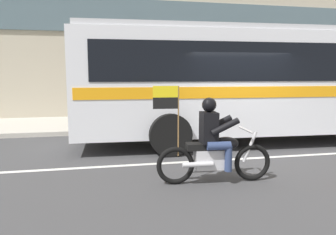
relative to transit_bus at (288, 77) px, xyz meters
name	(u,v)px	position (x,y,z in m)	size (l,w,h in m)	color
ground_plane	(239,152)	(-2.00, -1.19, -1.88)	(60.00, 60.00, 0.00)	#3D3D3F
sidewalk_curb	(187,121)	(-2.00, 3.91, -1.81)	(28.00, 3.80, 0.15)	#B7B2A8
lane_center_stripe	(250,158)	(-2.00, -1.79, -1.88)	(26.60, 0.14, 0.01)	silver
transit_bus	(288,77)	(0.00, 0.00, 0.00)	(12.33, 3.04, 3.22)	silver
motorcycle_with_rider	(214,147)	(-3.44, -3.23, -1.22)	(2.19, 0.64, 1.78)	black
fire_hydrant	(266,111)	(1.10, 3.17, -1.37)	(0.22, 0.30, 0.75)	gold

